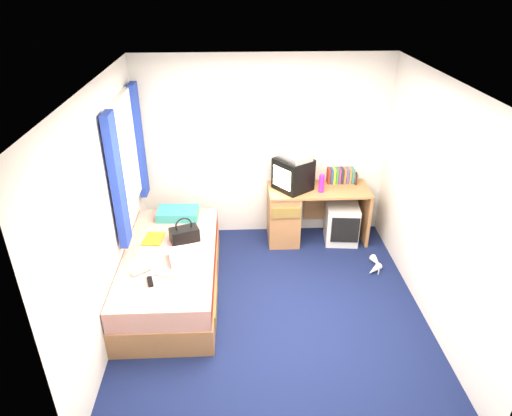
{
  "coord_description": "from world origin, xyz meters",
  "views": [
    {
      "loc": [
        -0.35,
        -3.83,
        3.28
      ],
      "look_at": [
        -0.14,
        0.7,
        0.87
      ],
      "focal_mm": 32.0,
      "sensor_mm": 36.0,
      "label": 1
    }
  ],
  "objects_px": {
    "bed": "(172,272)",
    "magazine": "(154,239)",
    "desk": "(297,212)",
    "vcr": "(294,156)",
    "water_bottle": "(142,270)",
    "colour_swatch_fan": "(165,275)",
    "crt_tv": "(293,174)",
    "pink_water_bottle": "(321,184)",
    "handbag": "(184,234)",
    "picture_frame": "(356,179)",
    "remote_control": "(150,282)",
    "aerosol_can": "(311,182)",
    "pillow": "(178,213)",
    "towel": "(185,256)",
    "storage_cube": "(341,223)",
    "white_heels": "(375,266)"
  },
  "relations": [
    {
      "from": "desk",
      "to": "pink_water_bottle",
      "type": "bearing_deg",
      "value": -21.15
    },
    {
      "from": "handbag",
      "to": "towel",
      "type": "relative_size",
      "value": 1.13
    },
    {
      "from": "pillow",
      "to": "vcr",
      "type": "bearing_deg",
      "value": 12.34
    },
    {
      "from": "bed",
      "to": "towel",
      "type": "height_order",
      "value": "towel"
    },
    {
      "from": "picture_frame",
      "to": "magazine",
      "type": "relative_size",
      "value": 0.5
    },
    {
      "from": "bed",
      "to": "water_bottle",
      "type": "bearing_deg",
      "value": -122.45
    },
    {
      "from": "desk",
      "to": "water_bottle",
      "type": "relative_size",
      "value": 6.5
    },
    {
      "from": "colour_swatch_fan",
      "to": "remote_control",
      "type": "distance_m",
      "value": 0.17
    },
    {
      "from": "crt_tv",
      "to": "towel",
      "type": "bearing_deg",
      "value": -82.19
    },
    {
      "from": "bed",
      "to": "pillow",
      "type": "height_order",
      "value": "pillow"
    },
    {
      "from": "crt_tv",
      "to": "handbag",
      "type": "relative_size",
      "value": 1.56
    },
    {
      "from": "desk",
      "to": "water_bottle",
      "type": "xyz_separation_m",
      "value": [
        -1.76,
        -1.45,
        0.17
      ]
    },
    {
      "from": "picture_frame",
      "to": "water_bottle",
      "type": "distance_m",
      "value": 3.0
    },
    {
      "from": "bed",
      "to": "colour_swatch_fan",
      "type": "bearing_deg",
      "value": -88.54
    },
    {
      "from": "pillow",
      "to": "colour_swatch_fan",
      "type": "xyz_separation_m",
      "value": [
        -0.01,
        -1.2,
        -0.05
      ]
    },
    {
      "from": "water_bottle",
      "to": "bed",
      "type": "bearing_deg",
      "value": 57.55
    },
    {
      "from": "vcr",
      "to": "colour_swatch_fan",
      "type": "distance_m",
      "value": 2.2
    },
    {
      "from": "white_heels",
      "to": "handbag",
      "type": "bearing_deg",
      "value": -177.22
    },
    {
      "from": "bed",
      "to": "picture_frame",
      "type": "bearing_deg",
      "value": 27.59
    },
    {
      "from": "bed",
      "to": "vcr",
      "type": "height_order",
      "value": "vcr"
    },
    {
      "from": "storage_cube",
      "to": "vcr",
      "type": "height_order",
      "value": "vcr"
    },
    {
      "from": "storage_cube",
      "to": "picture_frame",
      "type": "bearing_deg",
      "value": 51.93
    },
    {
      "from": "bed",
      "to": "remote_control",
      "type": "height_order",
      "value": "remote_control"
    },
    {
      "from": "storage_cube",
      "to": "desk",
      "type": "bearing_deg",
      "value": 178.46
    },
    {
      "from": "crt_tv",
      "to": "remote_control",
      "type": "bearing_deg",
      "value": -80.94
    },
    {
      "from": "desk",
      "to": "handbag",
      "type": "relative_size",
      "value": 3.66
    },
    {
      "from": "colour_swatch_fan",
      "to": "white_heels",
      "type": "xyz_separation_m",
      "value": [
        2.41,
        0.77,
        -0.51
      ]
    },
    {
      "from": "towel",
      "to": "pink_water_bottle",
      "type": "bearing_deg",
      "value": 35.03
    },
    {
      "from": "towel",
      "to": "colour_swatch_fan",
      "type": "distance_m",
      "value": 0.32
    },
    {
      "from": "vcr",
      "to": "aerosol_can",
      "type": "height_order",
      "value": "vcr"
    },
    {
      "from": "storage_cube",
      "to": "remote_control",
      "type": "height_order",
      "value": "remote_control"
    },
    {
      "from": "remote_control",
      "to": "aerosol_can",
      "type": "bearing_deg",
      "value": 25.64
    },
    {
      "from": "pillow",
      "to": "aerosol_can",
      "type": "bearing_deg",
      "value": 10.76
    },
    {
      "from": "vcr",
      "to": "remote_control",
      "type": "bearing_deg",
      "value": -77.53
    },
    {
      "from": "storage_cube",
      "to": "aerosol_can",
      "type": "height_order",
      "value": "aerosol_can"
    },
    {
      "from": "handbag",
      "to": "white_heels",
      "type": "height_order",
      "value": "handbag"
    },
    {
      "from": "pillow",
      "to": "pink_water_bottle",
      "type": "bearing_deg",
      "value": 6.48
    },
    {
      "from": "pink_water_bottle",
      "to": "bed",
      "type": "bearing_deg",
      "value": -151.66
    },
    {
      "from": "bed",
      "to": "picture_frame",
      "type": "xyz_separation_m",
      "value": [
        2.31,
        1.21,
        0.55
      ]
    },
    {
      "from": "desk",
      "to": "vcr",
      "type": "distance_m",
      "value": 0.79
    },
    {
      "from": "desk",
      "to": "vcr",
      "type": "bearing_deg",
      "value": 176.65
    },
    {
      "from": "colour_swatch_fan",
      "to": "water_bottle",
      "type": "bearing_deg",
      "value": 165.12
    },
    {
      "from": "crt_tv",
      "to": "pink_water_bottle",
      "type": "xyz_separation_m",
      "value": [
        0.35,
        -0.11,
        -0.09
      ]
    },
    {
      "from": "pink_water_bottle",
      "to": "white_heels",
      "type": "relative_size",
      "value": 0.58
    },
    {
      "from": "storage_cube",
      "to": "remote_control",
      "type": "xyz_separation_m",
      "value": [
        -2.25,
        -1.55,
        0.29
      ]
    },
    {
      "from": "crt_tv",
      "to": "magazine",
      "type": "relative_size",
      "value": 1.98
    },
    {
      "from": "bed",
      "to": "handbag",
      "type": "xyz_separation_m",
      "value": [
        0.15,
        0.23,
        0.36
      ]
    },
    {
      "from": "bed",
      "to": "magazine",
      "type": "relative_size",
      "value": 7.14
    },
    {
      "from": "remote_control",
      "to": "picture_frame",
      "type": "bearing_deg",
      "value": 19.46
    },
    {
      "from": "aerosol_can",
      "to": "handbag",
      "type": "height_order",
      "value": "aerosol_can"
    }
  ]
}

